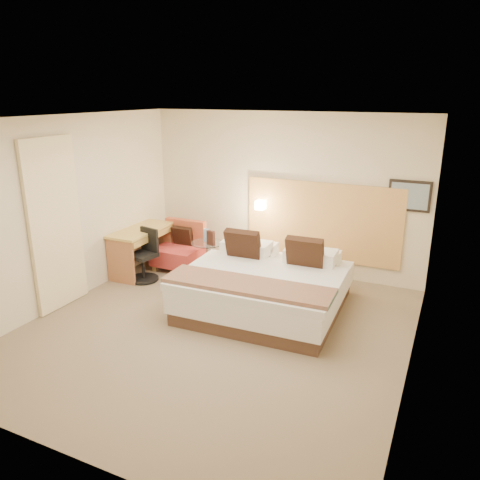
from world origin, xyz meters
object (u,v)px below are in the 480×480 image
at_px(lounge_chair, 180,250).
at_px(side_table, 208,258).
at_px(desk_chair, 145,260).
at_px(bed, 266,286).
at_px(desk, 142,238).

bearing_deg(lounge_chair, side_table, -15.48).
bearing_deg(side_table, lounge_chair, 164.52).
xyz_separation_m(side_table, desk_chair, (-0.87, -0.56, 0.02)).
distance_m(lounge_chair, desk_chair, 0.77).
relative_size(bed, lounge_chair, 2.72).
distance_m(bed, lounge_chair, 2.19).
xyz_separation_m(lounge_chair, side_table, (0.66, -0.18, 0.01)).
relative_size(side_table, desk_chair, 0.78).
bearing_deg(side_table, desk, -166.73).
bearing_deg(desk_chair, desk, 130.72).
relative_size(side_table, desk, 0.54).
xyz_separation_m(desk, desk_chair, (0.25, -0.29, -0.26)).
height_order(desk, desk_chair, desk_chair).
bearing_deg(lounge_chair, bed, -23.97).
bearing_deg(desk, side_table, 13.27).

